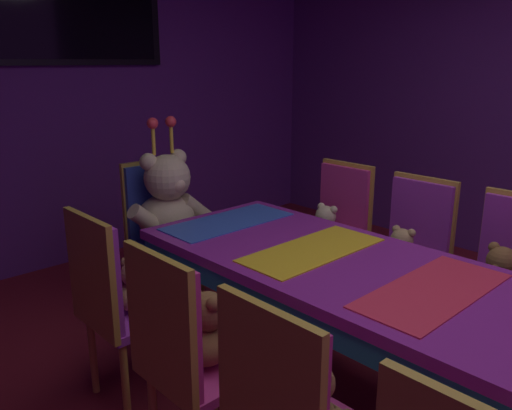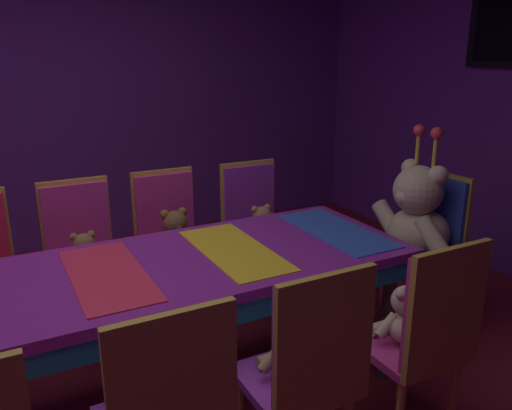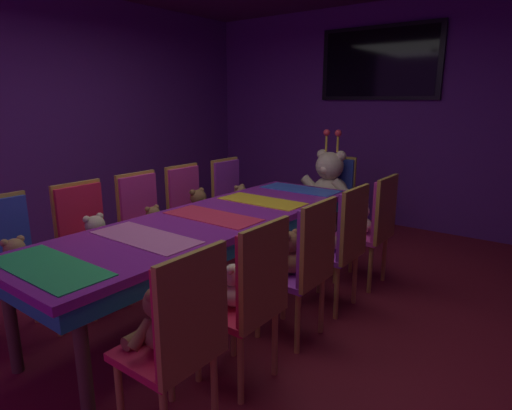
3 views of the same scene
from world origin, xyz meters
TOP-DOWN VIEW (x-y plane):
  - ground_plane at (0.00, 0.00)m, footprint 7.90×7.90m
  - wall_back at (0.00, 3.20)m, footprint 5.20×0.12m
  - wall_left at (-2.60, 0.00)m, footprint 0.12×6.40m
  - banquet_table at (0.00, 0.00)m, footprint 0.90×3.00m
  - chair_left_0 at (-0.84, -1.14)m, footprint 0.42×0.41m
  - teddy_left_0 at (-0.70, -1.14)m, footprint 0.22×0.29m
  - chair_left_1 at (-0.84, -0.55)m, footprint 0.42×0.41m
  - teddy_left_1 at (-0.70, -0.55)m, footprint 0.25×0.32m
  - chair_left_2 at (-0.85, 0.01)m, footprint 0.42×0.41m
  - teddy_left_2 at (-0.71, 0.01)m, footprint 0.21×0.27m
  - chair_left_3 at (-0.85, 0.57)m, footprint 0.42×0.41m
  - teddy_left_3 at (-0.70, 0.57)m, footprint 0.26×0.34m
  - chair_left_4 at (-0.82, 1.17)m, footprint 0.42×0.41m
  - teddy_left_4 at (-0.68, 1.17)m, footprint 0.22×0.28m
  - chair_right_0 at (0.85, -1.13)m, footprint 0.42×0.41m
  - teddy_right_0 at (0.70, -1.13)m, footprint 0.27×0.34m
  - chair_right_1 at (0.84, -0.60)m, footprint 0.42×0.41m
  - teddy_right_1 at (0.70, -0.60)m, footprint 0.21×0.28m
  - chair_right_2 at (0.83, -0.00)m, footprint 0.42×0.41m
  - teddy_right_2 at (0.69, -0.00)m, footprint 0.25×0.32m
  - chair_right_3 at (0.83, 0.56)m, footprint 0.42×0.41m
  - teddy_right_3 at (0.69, 0.56)m, footprint 0.21×0.28m
  - chair_right_4 at (0.85, 1.14)m, footprint 0.42×0.41m
  - teddy_right_4 at (0.71, 1.14)m, footprint 0.23×0.29m
  - throne_chair at (0.00, 2.04)m, footprint 0.41×0.42m
  - king_teddy_bear at (0.00, 1.88)m, footprint 0.65×0.50m
  - wall_tv at (0.00, 3.11)m, footprint 1.55×0.06m

SIDE VIEW (x-z plane):
  - ground_plane at x=0.00m, z-range 0.00..0.00m
  - teddy_left_2 at x=-0.71m, z-range 0.44..0.70m
  - teddy_right_1 at x=0.70m, z-range 0.44..0.70m
  - teddy_right_3 at x=0.69m, z-range 0.44..0.70m
  - teddy_left_4 at x=-0.68m, z-range 0.44..0.70m
  - teddy_left_0 at x=-0.70m, z-range 0.44..0.71m
  - teddy_right_4 at x=0.71m, z-range 0.44..0.71m
  - teddy_right_2 at x=0.69m, z-range 0.44..0.74m
  - teddy_left_1 at x=-0.70m, z-range 0.44..0.74m
  - teddy_left_3 at x=-0.70m, z-range 0.44..0.75m
  - chair_left_0 at x=-0.84m, z-range 0.10..1.09m
  - chair_left_1 at x=-0.84m, z-range 0.10..1.09m
  - chair_left_2 at x=-0.85m, z-range 0.10..1.09m
  - chair_left_3 at x=-0.85m, z-range 0.10..1.09m
  - chair_left_4 at x=-0.82m, z-range 0.10..1.09m
  - chair_right_0 at x=0.85m, z-range 0.10..1.09m
  - chair_right_1 at x=0.84m, z-range 0.10..1.09m
  - chair_right_2 at x=0.83m, z-range 0.10..1.09m
  - chair_right_3 at x=0.83m, z-range 0.10..1.09m
  - chair_right_4 at x=0.85m, z-range 0.10..1.09m
  - throne_chair at x=0.00m, z-range 0.10..1.09m
  - teddy_right_0 at x=0.70m, z-range 0.44..0.76m
  - banquet_table at x=0.00m, z-range 0.28..1.03m
  - king_teddy_bear at x=0.00m, z-range 0.31..1.14m
  - wall_back at x=0.00m, z-range 0.00..2.80m
  - wall_left at x=-2.60m, z-range 0.00..2.80m
  - wall_tv at x=0.00m, z-range 1.60..2.50m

